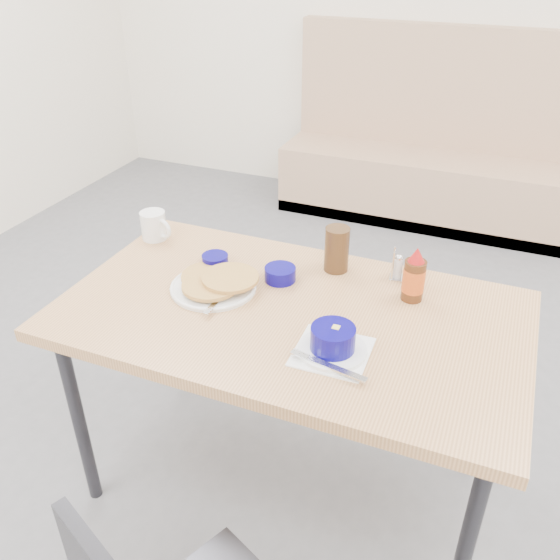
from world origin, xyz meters
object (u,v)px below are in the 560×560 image
at_px(creamer_bowl, 215,261).
at_px(syrup_bottle, 414,277).
at_px(pancake_plate, 215,283).
at_px(butter_bowl, 280,274).
at_px(condiment_caddy, 404,269).
at_px(dining_table, 290,327).
at_px(coffee_mug, 154,225).
at_px(amber_tumbler, 337,249).
at_px(grits_setting, 333,342).
at_px(booth_bench, 427,166).

height_order(creamer_bowl, syrup_bottle, syrup_bottle).
distance_m(pancake_plate, butter_bowl, 0.21).
xyz_separation_m(butter_bowl, condiment_caddy, (0.37, 0.16, 0.01)).
height_order(dining_table, coffee_mug, coffee_mug).
height_order(coffee_mug, amber_tumbler, amber_tumbler).
relative_size(dining_table, butter_bowl, 13.65).
distance_m(pancake_plate, grits_setting, 0.48).
bearing_deg(butter_bowl, grits_setting, -47.44).
distance_m(amber_tumbler, condiment_caddy, 0.23).
bearing_deg(amber_tumbler, creamer_bowl, -161.18).
height_order(dining_table, amber_tumbler, amber_tumbler).
bearing_deg(coffee_mug, dining_table, -21.45).
height_order(dining_table, creamer_bowl, creamer_bowl).
bearing_deg(coffee_mug, syrup_bottle, -2.86).
bearing_deg(grits_setting, butter_bowl, 132.56).
bearing_deg(amber_tumbler, condiment_caddy, 6.64).
bearing_deg(amber_tumbler, grits_setting, -73.50).
xyz_separation_m(dining_table, condiment_caddy, (0.28, 0.31, 0.10)).
xyz_separation_m(booth_bench, dining_table, (0.00, -2.53, 0.35)).
height_order(condiment_caddy, syrup_bottle, syrup_bottle).
xyz_separation_m(grits_setting, butter_bowl, (-0.28, 0.30, -0.01)).
xyz_separation_m(coffee_mug, amber_tumbler, (0.69, 0.04, 0.02)).
height_order(dining_table, butter_bowl, butter_bowl).
height_order(dining_table, condiment_caddy, condiment_caddy).
relative_size(butter_bowl, amber_tumbler, 0.67).
relative_size(coffee_mug, butter_bowl, 1.31).
distance_m(grits_setting, condiment_caddy, 0.47).
distance_m(grits_setting, syrup_bottle, 0.38).
height_order(booth_bench, condiment_caddy, booth_bench).
distance_m(creamer_bowl, syrup_bottle, 0.67).
height_order(coffee_mug, grits_setting, coffee_mug).
relative_size(amber_tumbler, condiment_caddy, 1.49).
bearing_deg(grits_setting, condiment_caddy, 78.48).
bearing_deg(syrup_bottle, dining_table, -148.19).
bearing_deg(condiment_caddy, pancake_plate, -160.91).
xyz_separation_m(condiment_caddy, syrup_bottle, (0.05, -0.11, 0.04)).
bearing_deg(syrup_bottle, amber_tumbler, 162.95).
bearing_deg(booth_bench, amber_tumbler, -88.68).
xyz_separation_m(amber_tumbler, syrup_bottle, (0.27, -0.08, 0.00)).
height_order(creamer_bowl, butter_bowl, butter_bowl).
distance_m(dining_table, amber_tumbler, 0.32).
bearing_deg(coffee_mug, creamer_bowl, -17.83).
relative_size(pancake_plate, creamer_bowl, 3.27).
bearing_deg(pancake_plate, butter_bowl, 36.85).
distance_m(coffee_mug, amber_tumbler, 0.69).
bearing_deg(amber_tumbler, dining_table, -100.30).
distance_m(dining_table, creamer_bowl, 0.38).
distance_m(creamer_bowl, amber_tumbler, 0.41).
bearing_deg(coffee_mug, pancake_plate, -31.73).
relative_size(amber_tumbler, syrup_bottle, 0.86).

